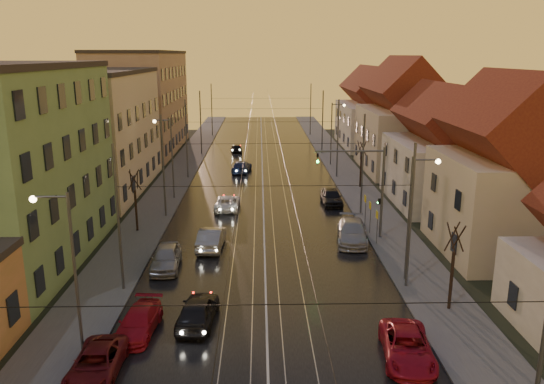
{
  "coord_description": "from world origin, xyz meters",
  "views": [
    {
      "loc": [
        -0.31,
        -20.74,
        13.89
      ],
      "look_at": [
        0.66,
        20.47,
        3.15
      ],
      "focal_mm": 35.0,
      "sensor_mm": 36.0,
      "label": 1
    }
  ],
  "objects": [
    {
      "name": "street_lamp_3",
      "position": [
        9.1,
        46.0,
        4.89
      ],
      "size": [
        1.75,
        0.32,
        8.0
      ],
      "color": "#595B60",
      "rests_on": "ground"
    },
    {
      "name": "catenary_pole_l_3",
      "position": [
        -8.6,
        39.0,
        4.5
      ],
      "size": [
        0.16,
        0.16,
        9.0
      ],
      "primitive_type": "cylinder",
      "color": "#595B60",
      "rests_on": "ground"
    },
    {
      "name": "catenary_pole_l_4",
      "position": [
        -8.6,
        54.0,
        4.5
      ],
      "size": [
        0.16,
        0.16,
        9.0
      ],
      "primitive_type": "cylinder",
      "color": "#595B60",
      "rests_on": "ground"
    },
    {
      "name": "parked_right_1",
      "position": [
        6.69,
        17.32,
        0.79
      ],
      "size": [
        2.93,
        5.7,
        1.58
      ],
      "primitive_type": "imported",
      "rotation": [
        0.0,
        0.0,
        -0.13
      ],
      "color": "#A3A2A8",
      "rests_on": "ground"
    },
    {
      "name": "catenary_pole_r_4",
      "position": [
        8.6,
        54.0,
        4.5
      ],
      "size": [
        0.16,
        0.16,
        9.0
      ],
      "primitive_type": "cylinder",
      "color": "#595B60",
      "rests_on": "ground"
    },
    {
      "name": "road",
      "position": [
        0.0,
        40.0,
        0.02
      ],
      "size": [
        16.0,
        120.0,
        0.04
      ],
      "primitive_type": "cube",
      "color": "black",
      "rests_on": "ground"
    },
    {
      "name": "parked_left_3",
      "position": [
        -6.6,
        12.42,
        0.78
      ],
      "size": [
        2.04,
        4.64,
        1.55
      ],
      "primitive_type": "imported",
      "rotation": [
        0.0,
        0.0,
        0.05
      ],
      "color": "#949599",
      "rests_on": "ground"
    },
    {
      "name": "parked_left_2",
      "position": [
        -6.56,
        3.95,
        0.63
      ],
      "size": [
        2.09,
        4.44,
        1.25
      ],
      "primitive_type": "imported",
      "rotation": [
        0.0,
        0.0,
        -0.08
      ],
      "color": "maroon",
      "rests_on": "ground"
    },
    {
      "name": "street_lamp_0",
      "position": [
        -9.1,
        2.0,
        4.89
      ],
      "size": [
        1.75,
        0.32,
        8.0
      ],
      "color": "#595B60",
      "rests_on": "ground"
    },
    {
      "name": "catenary_pole_r_1",
      "position": [
        8.6,
        9.0,
        4.5
      ],
      "size": [
        0.16,
        0.16,
        9.0
      ],
      "primitive_type": "cylinder",
      "color": "#595B60",
      "rests_on": "ground"
    },
    {
      "name": "bare_tree_0",
      "position": [
        -10.2,
        20.0,
        2.49
      ],
      "size": [
        1.09,
        1.09,
        5.11
      ],
      "color": "black",
      "rests_on": "ground"
    },
    {
      "name": "catenary_pole_r_2",
      "position": [
        8.6,
        24.0,
        4.5
      ],
      "size": [
        0.16,
        0.16,
        9.0
      ],
      "primitive_type": "cylinder",
      "color": "#595B60",
      "rests_on": "ground"
    },
    {
      "name": "tram_rail_2",
      "position": [
        0.77,
        40.0,
        0.06
      ],
      "size": [
        0.06,
        120.0,
        0.03
      ],
      "primitive_type": "cube",
      "color": "gray",
      "rests_on": "road"
    },
    {
      "name": "street_lamp_2",
      "position": [
        -9.1,
        30.0,
        4.89
      ],
      "size": [
        1.75,
        0.32,
        8.0
      ],
      "color": "#595B60",
      "rests_on": "ground"
    },
    {
      "name": "catenary_pole_r_5",
      "position": [
        8.6,
        72.0,
        4.5
      ],
      "size": [
        0.16,
        0.16,
        9.0
      ],
      "primitive_type": "cylinder",
      "color": "#595B60",
      "rests_on": "ground"
    },
    {
      "name": "bare_tree_1",
      "position": [
        10.2,
        6.0,
        2.49
      ],
      "size": [
        1.09,
        1.09,
        5.11
      ],
      "color": "black",
      "rests_on": "ground"
    },
    {
      "name": "sidewalk_left",
      "position": [
        -10.0,
        40.0,
        0.07
      ],
      "size": [
        4.0,
        120.0,
        0.15
      ],
      "primitive_type": "cube",
      "color": "#4C4C4C",
      "rests_on": "ground"
    },
    {
      "name": "parked_right_0",
      "position": [
        6.52,
        1.18,
        0.67
      ],
      "size": [
        2.73,
        5.02,
        1.34
      ],
      "primitive_type": "imported",
      "rotation": [
        0.0,
        0.0,
        -0.11
      ],
      "color": "#A41022",
      "rests_on": "ground"
    },
    {
      "name": "catenary_pole_l_5",
      "position": [
        -8.6,
        72.0,
        4.5
      ],
      "size": [
        0.16,
        0.16,
        9.0
      ],
      "primitive_type": "cylinder",
      "color": "#595B60",
      "rests_on": "ground"
    },
    {
      "name": "sidewalk_right",
      "position": [
        10.0,
        40.0,
        0.07
      ],
      "size": [
        4.0,
        120.0,
        0.15
      ],
      "primitive_type": "cube",
      "color": "#4C4C4C",
      "rests_on": "ground"
    },
    {
      "name": "house_right_4",
      "position": [
        17.0,
        61.0,
        5.05
      ],
      "size": [
        9.18,
        16.32,
        10.0
      ],
      "color": "#B9B3AB",
      "rests_on": "ground"
    },
    {
      "name": "catenary_pole_l_1",
      "position": [
        -8.6,
        9.0,
        4.5
      ],
      "size": [
        0.16,
        0.16,
        9.0
      ],
      "primitive_type": "cylinder",
      "color": "#595B60",
      "rests_on": "ground"
    },
    {
      "name": "driving_car_4",
      "position": [
        -3.69,
        55.61,
        0.62
      ],
      "size": [
        1.9,
        3.78,
        1.24
      ],
      "primitive_type": "imported",
      "rotation": [
        0.0,
        0.0,
        3.27
      ],
      "color": "black",
      "rests_on": "ground"
    },
    {
      "name": "ground",
      "position": [
        0.0,
        0.0,
        0.0
      ],
      "size": [
        160.0,
        160.0,
        0.0
      ],
      "primitive_type": "plane",
      "color": "black",
      "rests_on": "ground"
    },
    {
      "name": "catenary_pole_r_0",
      "position": [
        8.6,
        -6.0,
        4.5
      ],
      "size": [
        0.16,
        0.16,
        9.0
      ],
      "primitive_type": "cylinder",
      "color": "#595B60",
      "rests_on": "ground"
    },
    {
      "name": "apartment_left_3",
      "position": [
        -17.5,
        58.0,
        7.0
      ],
      "size": [
        10.0,
        24.0,
        14.0
      ],
      "primitive_type": "cube",
      "color": "#94775F",
      "rests_on": "ground"
    },
    {
      "name": "tram_rail_3",
      "position": [
        2.2,
        40.0,
        0.06
      ],
      "size": [
        0.06,
        120.0,
        0.03
      ],
      "primitive_type": "cube",
      "color": "gray",
      "rests_on": "road"
    },
    {
      "name": "parked_left_1",
      "position": [
        -7.6,
        0.19,
        0.62
      ],
      "size": [
        2.08,
        4.47,
        1.24
      ],
      "primitive_type": "imported",
      "rotation": [
        0.0,
        0.0,
        0.0
      ],
      "color": "#560E14",
      "rests_on": "ground"
    },
    {
      "name": "house_right_1",
      "position": [
        17.0,
        15.0,
        5.45
      ],
      "size": [
        8.67,
        10.2,
        10.8
      ],
      "color": "#B7AD8D",
      "rests_on": "ground"
    },
    {
      "name": "house_right_3",
      "position": [
        17.0,
        43.0,
        5.8
      ],
      "size": [
        9.18,
        14.28,
        11.5
      ],
      "color": "#B7AD8D",
      "rests_on": "ground"
    },
    {
      "name": "parked_right_2",
      "position": [
        6.49,
        27.74,
        0.76
      ],
      "size": [
        1.91,
        4.48,
        1.51
      ],
      "primitive_type": "imported",
      "rotation": [
        0.0,
        0.0,
        0.03
      ],
      "color": "black",
      "rests_on": "ground"
    },
    {
      "name": "tram_rail_0",
      "position": [
        -2.2,
        40.0,
        0.06
      ],
      "size": [
        0.06,
        120.0,
        0.03
      ],
      "primitive_type": "cube",
      "color": "gray",
      "rests_on": "road"
    },
    {
      "name": "tram_rail_1",
      "position": [
        -0.77,
        40.0,
        0.06
      ],
      "size": [
        0.06,
        120.0,
        0.03
      ],
      "primitive_type": "cube",
      "color": "gray",
      "rests_on": "road"
    },
    {
      "name": "street_lamp_1",
      "position": [
        9.1,
        10.0,
        4.89
      ],
      "size": [
        1.75,
        0.32,
        8.0
      ],
      "color": "#595B60",
      "rests_on": "ground"
    },
    {
      "name": "bare_tree_2",
      "position": [
        10.4,
        34.0,
        2.49
      ],
      "size": [
        1.09,
        1.09,
        5.11
      ],
      "color": "black",
      "rests_on": "ground"
    },
    {
      "name": "apartment_left_2",
      "position": [
        -17.5,
        34.0,
        6.0
      ],
      "size": [
        10.0,
        20.0,
        12.0
      ],
      "primitive_type": "cube",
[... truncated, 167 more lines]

